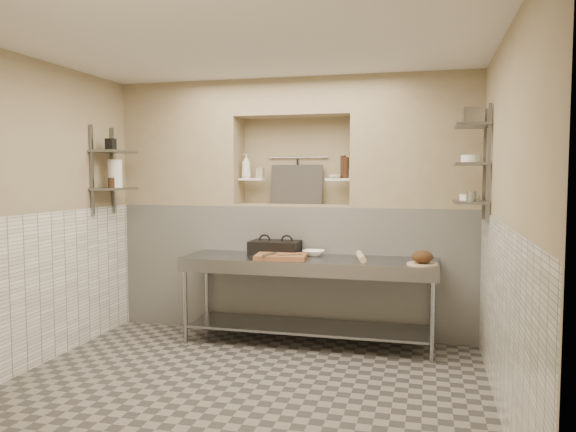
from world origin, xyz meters
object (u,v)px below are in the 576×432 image
(prep_table, at_px, (308,283))
(mixing_bowl, at_px, (314,253))
(rolling_pin, at_px, (361,257))
(panini_press, at_px, (276,247))
(jug_left, at_px, (115,174))
(bottle_soap, at_px, (246,166))
(bread_loaf, at_px, (422,257))
(cutting_board, at_px, (281,256))
(bowl_alcove, at_px, (335,176))

(prep_table, xyz_separation_m, mixing_bowl, (0.02, 0.19, 0.29))
(rolling_pin, bearing_deg, panini_press, 166.69)
(prep_table, height_order, rolling_pin, rolling_pin)
(mixing_bowl, relative_size, jug_left, 0.77)
(jug_left, bearing_deg, prep_table, 2.94)
(bottle_soap, bearing_deg, prep_table, -32.90)
(prep_table, bearing_deg, bread_loaf, -8.12)
(panini_press, bearing_deg, bread_loaf, -13.92)
(prep_table, relative_size, bottle_soap, 9.43)
(prep_table, xyz_separation_m, bread_loaf, (1.14, -0.16, 0.34))
(panini_press, distance_m, cutting_board, 0.36)
(panini_press, xyz_separation_m, jug_left, (-1.72, -0.33, 0.79))
(prep_table, relative_size, jug_left, 8.56)
(mixing_bowl, distance_m, bowl_alcove, 0.89)
(panini_press, bearing_deg, jug_left, -169.00)
(panini_press, bearing_deg, bottle_soap, 143.78)
(bottle_soap, xyz_separation_m, jug_left, (-1.28, -0.65, -0.09))
(prep_table, xyz_separation_m, rolling_pin, (0.54, -0.00, 0.29))
(panini_press, distance_m, bowl_alcove, 1.01)
(prep_table, distance_m, panini_press, 0.57)
(mixing_bowl, bearing_deg, bottle_soap, 157.59)
(prep_table, relative_size, rolling_pin, 5.81)
(prep_table, height_order, bottle_soap, bottle_soap)
(bowl_alcove, bearing_deg, rolling_pin, -56.05)
(jug_left, bearing_deg, cutting_board, 0.04)
(cutting_board, relative_size, bottle_soap, 1.86)
(panini_press, height_order, rolling_pin, panini_press)
(cutting_board, bearing_deg, rolling_pin, 7.59)
(cutting_board, bearing_deg, panini_press, 114.12)
(mixing_bowl, bearing_deg, jug_left, -172.10)
(bread_loaf, bearing_deg, cutting_board, 177.73)
(cutting_board, distance_m, bowl_alcove, 1.12)
(panini_press, relative_size, cutting_board, 1.03)
(prep_table, height_order, jug_left, jug_left)
(cutting_board, xyz_separation_m, bottle_soap, (-0.58, 0.65, 0.93))
(jug_left, bearing_deg, bread_loaf, -0.95)
(panini_press, height_order, cutting_board, panini_press)
(cutting_board, distance_m, bottle_soap, 1.27)
(cutting_board, bearing_deg, bread_loaf, -2.27)
(rolling_pin, bearing_deg, mixing_bowl, 160.05)
(rolling_pin, xyz_separation_m, bread_loaf, (0.60, -0.16, 0.04))
(mixing_bowl, relative_size, bread_loaf, 1.16)
(rolling_pin, relative_size, bottle_soap, 1.62)
(bowl_alcove, bearing_deg, panini_press, -152.49)
(cutting_board, relative_size, mixing_bowl, 2.19)
(bread_loaf, distance_m, bottle_soap, 2.27)
(rolling_pin, height_order, bread_loaf, bread_loaf)
(cutting_board, xyz_separation_m, rolling_pin, (0.80, 0.11, 0.01))
(prep_table, distance_m, mixing_bowl, 0.34)
(bottle_soap, relative_size, bowl_alcove, 2.09)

